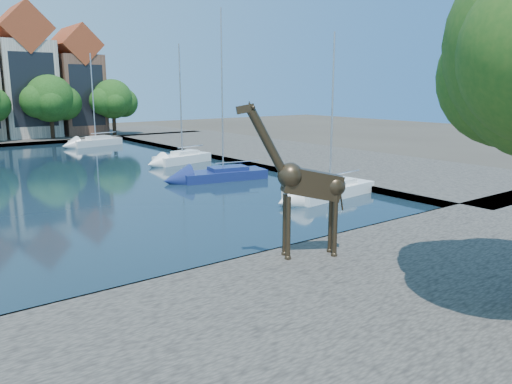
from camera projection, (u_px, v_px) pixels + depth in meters
ground at (163, 289)px, 17.16m from camera, size 160.00×160.00×0.00m
water_basin at (13, 183)px, 35.96m from camera, size 38.00×50.00×0.08m
near_quay at (298, 374)px, 11.63m from camera, size 50.00×14.00×0.50m
right_quay at (280, 153)px, 50.57m from camera, size 14.00×52.00×0.50m
townhouse_east_mid at (24, 77)px, 64.34m from camera, size 6.43×9.18×16.65m
townhouse_east_end at (76, 85)px, 68.35m from camera, size 5.44×9.18×14.43m
far_tree_east at (51, 100)px, 61.57m from camera, size 7.54×5.80×7.84m
far_tree_far_east at (114, 100)px, 66.28m from camera, size 6.76×5.20×7.36m
giraffe_statue at (304, 183)px, 18.47m from camera, size 3.79×2.12×5.75m
sailboat_right_a at (330, 188)px, 31.28m from camera, size 6.59×2.89×9.94m
sailboat_right_b at (223, 172)px, 36.97m from camera, size 6.65×3.34×12.16m
sailboat_right_c at (182, 156)px, 45.05m from camera, size 5.65×2.97×10.41m
sailboat_right_d at (96, 140)px, 58.37m from camera, size 6.21×3.34×10.50m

